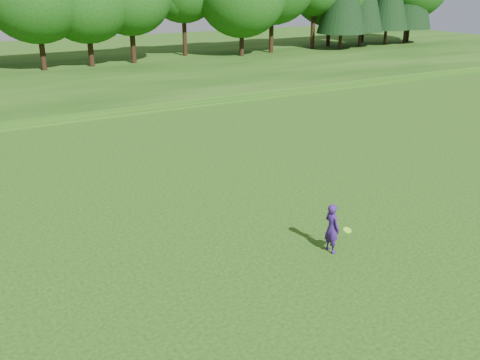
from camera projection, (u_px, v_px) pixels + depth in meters
ground at (178, 267)px, 16.00m from camera, size 140.00×140.00×0.00m
berm at (8, 82)px, 43.45m from camera, size 130.00×30.00×0.60m
walking_path at (43, 122)px, 32.20m from camera, size 130.00×1.60×0.04m
woman at (332, 228)px, 16.66m from camera, size 0.51×0.93×1.61m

